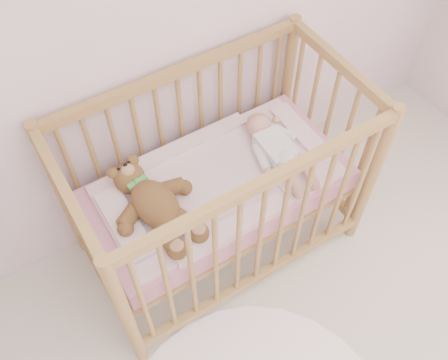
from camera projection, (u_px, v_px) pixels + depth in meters
wall_back at (111, 4)px, 1.84m from camera, size 4.00×0.02×2.70m
crib at (219, 188)px, 2.39m from camera, size 1.36×0.76×1.00m
mattress at (219, 189)px, 2.40m from camera, size 1.22×0.62×0.13m
blanket at (218, 180)px, 2.34m from camera, size 1.10×0.58×0.06m
baby at (276, 146)px, 2.37m from camera, size 0.28×0.55×0.13m
teddy_bear at (155, 204)px, 2.16m from camera, size 0.50×0.64×0.16m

